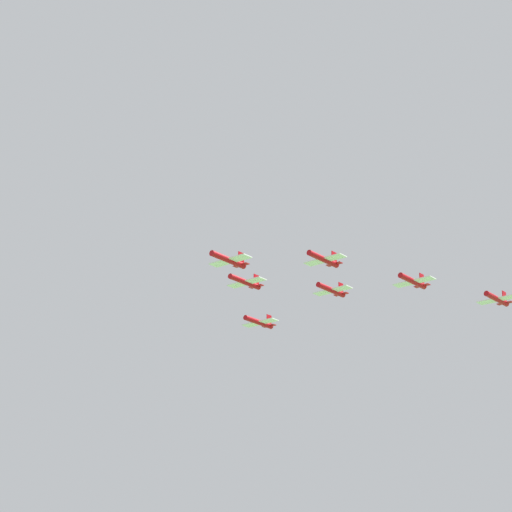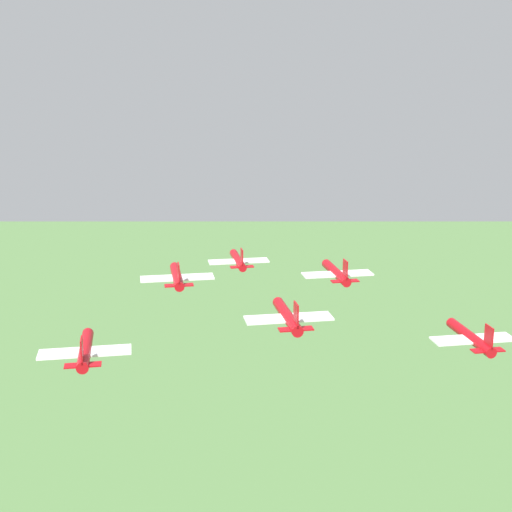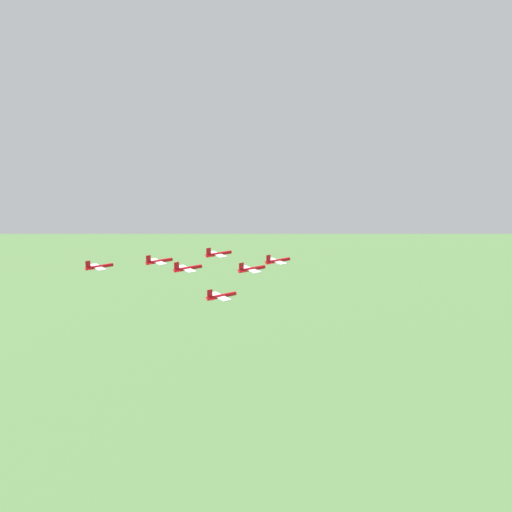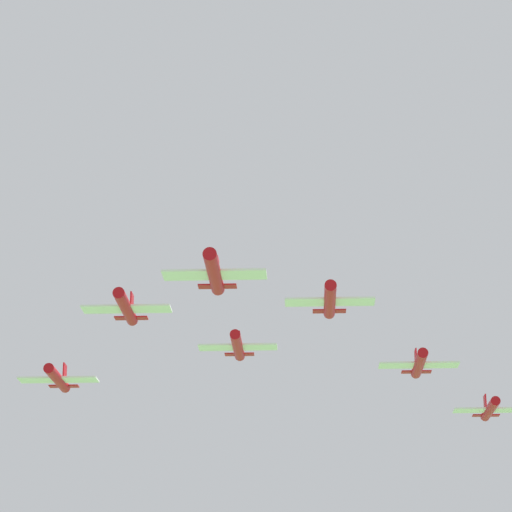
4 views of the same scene
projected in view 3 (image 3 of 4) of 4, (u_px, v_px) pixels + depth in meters
The scene contains 7 objects.
jet_0 at pixel (277, 261), 206.28m from camera, with size 7.90×8.22×2.75m.
jet_1 at pixel (218, 254), 204.75m from camera, with size 7.90×8.22×2.75m.
jet_2 at pixel (251, 269), 190.90m from camera, with size 7.90×8.22×2.75m.
jet_3 at pixel (158, 261), 204.32m from camera, with size 7.90×8.22×2.75m.
jet_4 at pixel (187, 268), 189.86m from camera, with size 7.90×8.22×2.75m.
jet_5 at pixel (220, 296), 176.68m from camera, with size 7.90×8.22×2.75m.
jet_6 at pixel (98, 267), 203.73m from camera, with size 7.90×8.22×2.75m.
Camera 3 is at (-172.34, 88.74, 225.97)m, focal length 50.00 mm.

